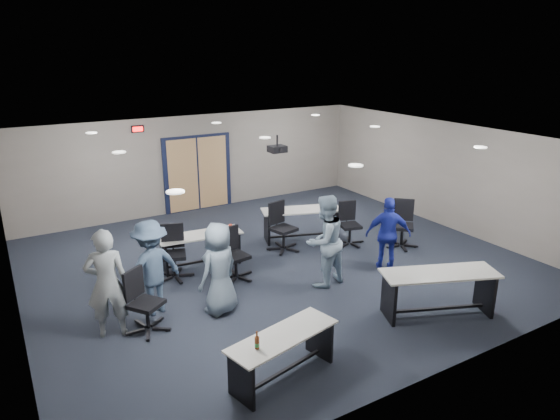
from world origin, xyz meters
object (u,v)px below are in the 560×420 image
chair_back_a (174,253)px  chair_loose_left (146,302)px  table_back_right (301,219)px  chair_back_d (350,224)px  table_back_left (201,244)px  table_front_right (439,286)px  chair_back_b (236,254)px  table_front_left (283,348)px  chair_back_c (284,227)px  person_gray (107,284)px  person_navy (388,234)px  person_plaid (219,269)px  person_back (151,268)px  person_lightblue (325,241)px  chair_loose_right (403,225)px

chair_back_a → chair_loose_left: size_ratio=1.02×
table_back_right → chair_loose_left: (-4.43, -2.20, 0.01)m
chair_back_d → table_back_left: bearing=-175.5°
table_front_right → chair_back_b: bearing=150.1°
table_front_right → chair_back_b: (-2.39, 3.07, -0.02)m
table_front_left → chair_back_d: size_ratio=1.74×
chair_back_a → chair_back_b: chair_back_a is taller
table_back_left → chair_loose_left: size_ratio=1.69×
table_back_right → chair_back_c: 0.81m
table_back_left → chair_back_a: bearing=-151.8°
chair_back_a → person_gray: 2.22m
chair_back_a → chair_back_d: 4.20m
table_front_right → person_navy: person_navy is taller
chair_back_a → chair_back_d: bearing=13.4°
person_plaid → table_front_left: bearing=66.5°
table_front_right → person_back: person_back is taller
person_lightblue → person_gray: bearing=-14.5°
person_lightblue → person_back: (-3.20, 0.64, -0.06)m
chair_back_c → person_back: size_ratio=0.66×
table_front_left → person_plaid: 2.20m
chair_loose_left → person_gray: bearing=124.9°
person_navy → person_back: (-4.75, 0.74, 0.07)m
table_front_left → chair_loose_left: chair_loose_left is taller
table_back_right → person_navy: 2.46m
table_back_right → chair_back_b: size_ratio=1.89×
person_back → chair_loose_left: bearing=49.9°
table_front_left → chair_loose_right: 5.64m
person_lightblue → person_plaid: bearing=-12.1°
chair_back_a → chair_loose_right: chair_loose_right is taller
chair_back_c → chair_back_d: (1.53, -0.49, -0.05)m
chair_back_c → person_back: bearing=-173.0°
table_back_left → table_front_right: bearing=-50.2°
chair_back_b → person_back: 1.91m
table_front_right → chair_back_c: chair_back_c is taller
table_front_left → chair_loose_right: bearing=16.8°
chair_back_b → chair_back_c: chair_back_c is taller
table_front_left → chair_back_d: bearing=29.0°
person_lightblue → person_navy: person_lightblue is taller
table_front_left → chair_back_b: 3.32m
person_gray → person_navy: size_ratio=1.16×
chair_back_b → person_gray: bearing=-171.2°
chair_back_b → chair_loose_left: 2.34m
chair_back_b → person_plaid: 1.36m
chair_loose_right → person_gray: person_gray is taller
person_gray → person_lightblue: bearing=-168.6°
person_lightblue → person_navy: bearing=165.7°
table_front_left → chair_back_c: size_ratio=1.58×
chair_back_b → chair_back_d: size_ratio=1.04×
chair_back_d → person_lightblue: bearing=-126.3°
chair_back_a → person_navy: person_navy is taller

